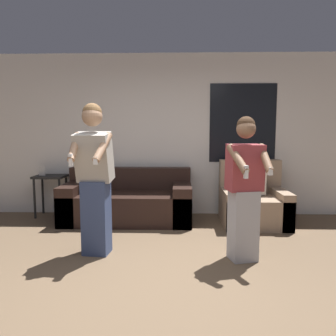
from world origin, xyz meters
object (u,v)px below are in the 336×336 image
Objects in this scene: person_right at (245,188)px; armchair at (253,203)px; person_left at (95,178)px; couch at (128,202)px; side_table at (50,183)px.

armchair is at bearing 73.33° from person_right.
person_right is (1.67, -0.12, -0.09)m from person_left.
couch is 2.07× the size of armchair.
person_left reaches higher than person_right.
person_right is at bearing -4.00° from person_left.
person_right is (1.51, -1.56, 0.51)m from couch.
armchair reaches higher than couch.
couch is 1.38m from side_table.
person_right reaches higher than couch.
couch is at bearing 83.90° from person_left.
person_right is (-0.44, -1.46, 0.49)m from armchair.
couch is 1.95m from armchair.
side_table is 0.49× the size of person_left.
person_left is 1.10× the size of person_right.
couch is 2.38× the size of side_table.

